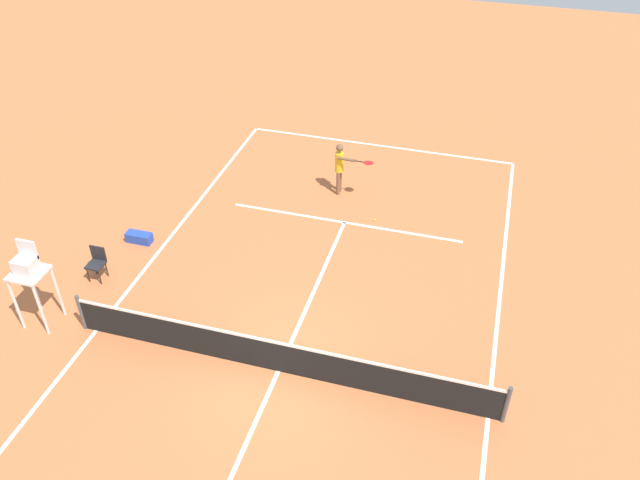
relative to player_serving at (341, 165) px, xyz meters
The scene contains 8 objects.
ground_plane 7.89m from the player_serving, 94.06° to the left, with size 60.00×60.00×0.00m, color #C66B3D.
court_lines 7.89m from the player_serving, 94.06° to the left, with size 9.69×22.70×0.01m.
tennis_net 7.84m from the player_serving, 94.06° to the left, with size 10.29×0.10×1.07m.
player_serving is the anchor object (origin of this frame).
tennis_ball 2.14m from the player_serving, 138.65° to the left, with size 0.07×0.07×0.07m, color #CCE033.
umpire_chair 9.70m from the player_serving, 54.11° to the left, with size 0.80×0.80×2.41m.
courtside_chair_mid 7.95m from the player_serving, 48.56° to the left, with size 0.44×0.46×0.95m.
equipment_bag 6.60m from the player_serving, 39.98° to the left, with size 0.76×0.32×0.30m, color #2647B7.
Camera 1 is at (-3.76, 9.53, 11.48)m, focal length 36.30 mm.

